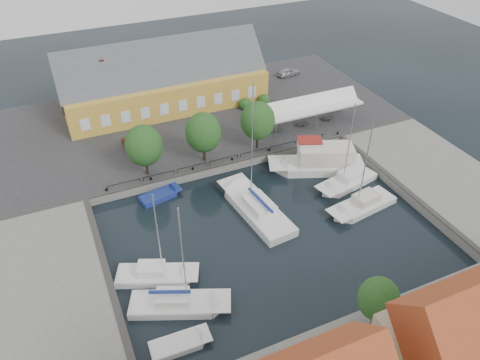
# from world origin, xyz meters

# --- Properties ---
(ground) EXTENTS (140.00, 140.00, 0.00)m
(ground) POSITION_xyz_m (0.00, 0.00, 0.00)
(ground) COLOR black
(ground) RESTS_ON ground
(north_quay) EXTENTS (56.00, 26.00, 1.00)m
(north_quay) POSITION_xyz_m (0.00, 23.00, 0.50)
(north_quay) COLOR #2D2D30
(north_quay) RESTS_ON ground
(west_quay) EXTENTS (12.00, 24.00, 1.00)m
(west_quay) POSITION_xyz_m (-22.00, -2.00, 0.50)
(west_quay) COLOR slate
(west_quay) RESTS_ON ground
(east_quay) EXTENTS (12.00, 24.00, 1.00)m
(east_quay) POSITION_xyz_m (22.00, -2.00, 0.50)
(east_quay) COLOR slate
(east_quay) RESTS_ON ground
(quay_edge_fittings) EXTENTS (56.00, 24.72, 0.40)m
(quay_edge_fittings) POSITION_xyz_m (0.02, 4.75, 1.06)
(quay_edge_fittings) COLOR #383533
(quay_edge_fittings) RESTS_ON north_quay
(warehouse) EXTENTS (28.56, 14.00, 9.55)m
(warehouse) POSITION_xyz_m (-2.60, 28.36, 4.43)
(warehouse) COLOR gold
(warehouse) RESTS_ON north_quay
(tent_canopy) EXTENTS (14.00, 4.00, 2.83)m
(tent_canopy) POSITION_xyz_m (14.00, 14.50, 3.68)
(tent_canopy) COLOR white
(tent_canopy) RESTS_ON north_quay
(quay_trees) EXTENTS (18.20, 4.20, 6.30)m
(quay_trees) POSITION_xyz_m (-2.00, 12.00, 4.88)
(quay_trees) COLOR black
(quay_trees) RESTS_ON north_quay
(car_silver) EXTENTS (4.02, 2.10, 1.30)m
(car_silver) POSITION_xyz_m (19.20, 29.83, 1.65)
(car_silver) COLOR #AFB2B7
(car_silver) RESTS_ON north_quay
(car_red) EXTENTS (2.77, 4.97, 1.55)m
(car_red) POSITION_xyz_m (-9.01, 17.20, 1.78)
(car_red) COLOR #571B14
(car_red) RESTS_ON north_quay
(center_sailboat) EXTENTS (4.57, 11.68, 15.27)m
(center_sailboat) POSITION_xyz_m (0.08, 1.80, 0.36)
(center_sailboat) COLOR white
(center_sailboat) RESTS_ON ground
(trawler) EXTENTS (11.84, 7.40, 5.00)m
(trawler) POSITION_xyz_m (10.52, 6.00, 1.02)
(trawler) COLOR white
(trawler) RESTS_ON ground
(east_boat_a) EXTENTS (8.18, 4.23, 11.22)m
(east_boat_a) POSITION_xyz_m (11.83, 2.09, 0.26)
(east_boat_a) COLOR white
(east_boat_a) RESTS_ON ground
(east_boat_b) EXTENTS (8.42, 3.88, 11.15)m
(east_boat_b) POSITION_xyz_m (10.88, -2.17, 0.26)
(east_boat_b) COLOR white
(east_boat_b) RESTS_ON ground
(west_boat_c) EXTENTS (7.75, 5.10, 10.26)m
(west_boat_c) POSITION_xyz_m (-12.33, -2.86, 0.26)
(west_boat_c) COLOR white
(west_boat_c) RESTS_ON ground
(west_boat_d) EXTENTS (8.91, 5.74, 11.58)m
(west_boat_d) POSITION_xyz_m (-11.50, -6.78, 0.27)
(west_boat_d) COLOR white
(west_boat_d) RESTS_ON ground
(launch_sw) EXTENTS (4.99, 2.02, 0.98)m
(launch_sw) POSITION_xyz_m (-12.53, -10.47, 0.09)
(launch_sw) COLOR white
(launch_sw) RESTS_ON ground
(launch_nw) EXTENTS (5.02, 2.83, 0.88)m
(launch_nw) POSITION_xyz_m (-8.64, 8.52, 0.09)
(launch_nw) COLOR navy
(launch_nw) RESTS_ON ground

